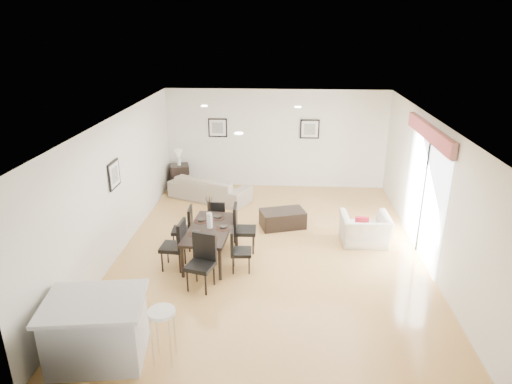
# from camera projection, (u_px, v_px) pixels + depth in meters

# --- Properties ---
(ground) EXTENTS (8.00, 8.00, 0.00)m
(ground) POSITION_uv_depth(u_px,v_px,m) (270.00, 252.00, 9.20)
(ground) COLOR tan
(ground) RESTS_ON ground
(wall_back) EXTENTS (6.00, 0.04, 2.70)m
(wall_back) POSITION_uv_depth(u_px,v_px,m) (276.00, 139.00, 12.46)
(wall_back) COLOR silver
(wall_back) RESTS_ON ground
(wall_front) EXTENTS (6.00, 0.04, 2.70)m
(wall_front) POSITION_uv_depth(u_px,v_px,m) (258.00, 315.00, 4.99)
(wall_front) COLOR silver
(wall_front) RESTS_ON ground
(wall_left) EXTENTS (0.04, 8.00, 2.70)m
(wall_left) POSITION_uv_depth(u_px,v_px,m) (118.00, 186.00, 8.91)
(wall_left) COLOR silver
(wall_left) RESTS_ON ground
(wall_right) EXTENTS (0.04, 8.00, 2.70)m
(wall_right) POSITION_uv_depth(u_px,v_px,m) (431.00, 193.00, 8.54)
(wall_right) COLOR silver
(wall_right) RESTS_ON ground
(ceiling) EXTENTS (6.00, 8.00, 0.02)m
(ceiling) POSITION_uv_depth(u_px,v_px,m) (272.00, 120.00, 8.25)
(ceiling) COLOR white
(ceiling) RESTS_ON wall_back
(sofa) EXTENTS (2.27, 1.62, 0.62)m
(sofa) POSITION_uv_depth(u_px,v_px,m) (210.00, 188.00, 11.85)
(sofa) COLOR gray
(sofa) RESTS_ON ground
(armchair) EXTENTS (1.01, 0.89, 0.63)m
(armchair) POSITION_uv_depth(u_px,v_px,m) (365.00, 230.00, 9.45)
(armchair) COLOR beige
(armchair) RESTS_ON ground
(dining_table) EXTENTS (0.90, 1.64, 0.66)m
(dining_table) POSITION_uv_depth(u_px,v_px,m) (210.00, 231.00, 8.74)
(dining_table) COLOR black
(dining_table) RESTS_ON ground
(dining_chair_wnear) EXTENTS (0.46, 0.46, 0.96)m
(dining_chair_wnear) POSITION_uv_depth(u_px,v_px,m) (177.00, 242.00, 8.42)
(dining_chair_wnear) COLOR black
(dining_chair_wnear) RESTS_ON ground
(dining_chair_wfar) EXTENTS (0.42, 0.42, 0.89)m
(dining_chair_wfar) POSITION_uv_depth(u_px,v_px,m) (186.00, 226.00, 9.19)
(dining_chair_wfar) COLOR black
(dining_chair_wfar) RESTS_ON ground
(dining_chair_enear) EXTENTS (0.40, 0.40, 0.84)m
(dining_chair_enear) POSITION_uv_depth(u_px,v_px,m) (237.00, 248.00, 8.38)
(dining_chair_enear) COLOR black
(dining_chair_enear) RESTS_ON ground
(dining_chair_efar) EXTENTS (0.45, 0.45, 0.97)m
(dining_chair_efar) POSITION_uv_depth(u_px,v_px,m) (241.00, 226.00, 9.10)
(dining_chair_efar) COLOR black
(dining_chair_efar) RESTS_ON ground
(dining_chair_head) EXTENTS (0.54, 0.54, 0.97)m
(dining_chair_head) POSITION_uv_depth(u_px,v_px,m) (202.00, 258.00, 7.85)
(dining_chair_head) COLOR black
(dining_chair_head) RESTS_ON ground
(dining_chair_foot) EXTENTS (0.39, 0.39, 0.83)m
(dining_chair_foot) POSITION_uv_depth(u_px,v_px,m) (217.00, 217.00, 9.72)
(dining_chair_foot) COLOR black
(dining_chair_foot) RESTS_ON ground
(vase) EXTENTS (0.78, 1.22, 0.64)m
(vase) POSITION_uv_depth(u_px,v_px,m) (209.00, 216.00, 8.63)
(vase) COLOR white
(vase) RESTS_ON dining_table
(coffee_table) EXTENTS (1.10, 0.84, 0.39)m
(coffee_table) POSITION_uv_depth(u_px,v_px,m) (283.00, 219.00, 10.28)
(coffee_table) COLOR black
(coffee_table) RESTS_ON ground
(side_table) EXTENTS (0.62, 0.62, 0.66)m
(side_table) POSITION_uv_depth(u_px,v_px,m) (180.00, 176.00, 12.66)
(side_table) COLOR black
(side_table) RESTS_ON ground
(table_lamp) EXTENTS (0.23, 0.23, 0.43)m
(table_lamp) POSITION_uv_depth(u_px,v_px,m) (179.00, 155.00, 12.45)
(table_lamp) COLOR white
(table_lamp) RESTS_ON side_table
(cushion) EXTENTS (0.28, 0.12, 0.27)m
(cushion) POSITION_uv_depth(u_px,v_px,m) (362.00, 223.00, 9.31)
(cushion) COLOR maroon
(cushion) RESTS_ON armchair
(kitchen_island) EXTENTS (1.44, 1.19, 0.92)m
(kitchen_island) POSITION_uv_depth(u_px,v_px,m) (97.00, 329.00, 6.16)
(kitchen_island) COLOR #BABABC
(kitchen_island) RESTS_ON ground
(bar_stool) EXTENTS (0.37, 0.37, 0.81)m
(bar_stool) POSITION_uv_depth(u_px,v_px,m) (162.00, 318.00, 6.02)
(bar_stool) COLOR white
(bar_stool) RESTS_ON ground
(framed_print_back_left) EXTENTS (0.52, 0.04, 0.52)m
(framed_print_back_left) POSITION_uv_depth(u_px,v_px,m) (218.00, 128.00, 12.43)
(framed_print_back_left) COLOR black
(framed_print_back_left) RESTS_ON wall_back
(framed_print_back_right) EXTENTS (0.52, 0.04, 0.52)m
(framed_print_back_right) POSITION_uv_depth(u_px,v_px,m) (310.00, 129.00, 12.27)
(framed_print_back_right) COLOR black
(framed_print_back_right) RESTS_ON wall_back
(framed_print_left_wall) EXTENTS (0.04, 0.52, 0.52)m
(framed_print_left_wall) POSITION_uv_depth(u_px,v_px,m) (114.00, 175.00, 8.62)
(framed_print_left_wall) COLOR black
(framed_print_left_wall) RESTS_ON wall_left
(sliding_door) EXTENTS (0.12, 2.70, 2.57)m
(sliding_door) POSITION_uv_depth(u_px,v_px,m) (426.00, 172.00, 8.71)
(sliding_door) COLOR white
(sliding_door) RESTS_ON wall_right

